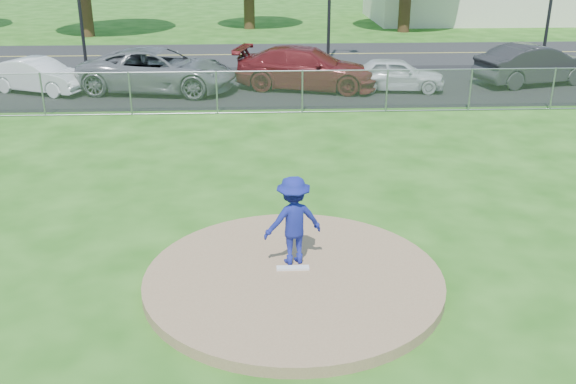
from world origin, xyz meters
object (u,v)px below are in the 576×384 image
parked_car_gray (159,70)px  parked_car_white (39,76)px  parked_car_darkred (307,68)px  parked_car_charcoal (536,64)px  pitcher (293,221)px  parked_car_pearl (396,74)px  traffic_cone (100,86)px

parked_car_gray → parked_car_white: bearing=99.0°
parked_car_darkred → parked_car_charcoal: (9.65, 0.40, -0.01)m
pitcher → parked_car_pearl: pitcher is taller
parked_car_white → traffic_cone: bearing=-75.0°
parked_car_darkred → pitcher: bearing=-170.6°
parked_car_gray → parked_car_pearl: 9.52m
pitcher → parked_car_gray: size_ratio=0.27×
parked_car_white → parked_car_charcoal: 20.37m
parked_car_charcoal → parked_car_pearl: bearing=83.5°
parked_car_darkred → parked_car_white: bearing=105.4°
parked_car_gray → parked_car_charcoal: size_ratio=1.22×
pitcher → parked_car_pearl: (4.98, 14.81, -0.38)m
parked_car_gray → traffic_cone: bearing=106.4°
pitcher → parked_car_charcoal: 19.23m
parked_car_gray → parked_car_darkred: size_ratio=1.06×
traffic_cone → parked_car_white: size_ratio=0.15×
traffic_cone → parked_car_darkred: bearing=3.2°
pitcher → parked_car_pearl: 15.63m
traffic_cone → parked_car_charcoal: (17.91, 0.86, 0.52)m
parked_car_white → parked_car_charcoal: bearing=-65.6°
parked_car_gray → parked_car_pearl: parked_car_gray is taller
parked_car_charcoal → pitcher: bearing=129.9°
traffic_cone → parked_car_gray: size_ratio=0.10×
traffic_cone → parked_car_pearl: parked_car_pearl is taller
pitcher → parked_car_charcoal: size_ratio=0.34×
parked_car_darkred → parked_car_pearl: bearing=-83.3°
parked_car_white → parked_car_charcoal: size_ratio=0.81×
parked_car_gray → parked_car_charcoal: 15.62m
parked_car_darkred → parked_car_charcoal: parked_car_darkred is taller
parked_car_white → parked_car_gray: 4.76m
pitcher → parked_car_gray: 15.78m
parked_car_charcoal → parked_car_white: bearing=76.5°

